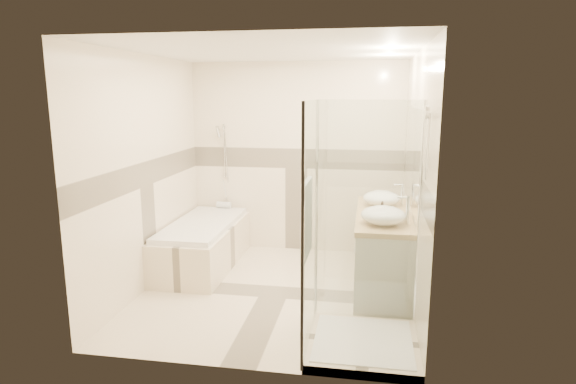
% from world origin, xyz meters
% --- Properties ---
extents(room, '(2.82, 3.02, 2.52)m').
position_xyz_m(room, '(0.06, 0.01, 1.26)').
color(room, beige).
rests_on(room, ground).
extents(bathtub, '(0.75, 1.70, 0.56)m').
position_xyz_m(bathtub, '(-1.02, 0.65, 0.31)').
color(bathtub, beige).
rests_on(bathtub, ground).
extents(vanity, '(0.58, 1.62, 0.85)m').
position_xyz_m(vanity, '(1.12, 0.30, 0.43)').
color(vanity, white).
rests_on(vanity, ground).
extents(shower_enclosure, '(0.96, 0.93, 2.04)m').
position_xyz_m(shower_enclosure, '(0.83, -0.97, 0.51)').
color(shower_enclosure, beige).
rests_on(shower_enclosure, ground).
extents(vessel_sink_near, '(0.41, 0.41, 0.17)m').
position_xyz_m(vessel_sink_near, '(1.10, 0.64, 0.93)').
color(vessel_sink_near, white).
rests_on(vessel_sink_near, vanity).
extents(vessel_sink_far, '(0.44, 0.44, 0.17)m').
position_xyz_m(vessel_sink_far, '(1.10, -0.16, 0.94)').
color(vessel_sink_far, white).
rests_on(vessel_sink_far, vanity).
extents(faucet_near, '(0.11, 0.03, 0.26)m').
position_xyz_m(faucet_near, '(1.32, 0.64, 1.00)').
color(faucet_near, silver).
rests_on(faucet_near, vanity).
extents(faucet_far, '(0.12, 0.03, 0.29)m').
position_xyz_m(faucet_far, '(1.32, -0.16, 1.02)').
color(faucet_far, silver).
rests_on(faucet_far, vanity).
extents(amenity_bottle_a, '(0.08, 0.08, 0.14)m').
position_xyz_m(amenity_bottle_a, '(1.10, 0.17, 0.92)').
color(amenity_bottle_a, black).
rests_on(amenity_bottle_a, vanity).
extents(amenity_bottle_b, '(0.11, 0.11, 0.13)m').
position_xyz_m(amenity_bottle_b, '(1.10, 0.25, 0.92)').
color(amenity_bottle_b, black).
rests_on(amenity_bottle_b, vanity).
extents(folded_towels, '(0.20, 0.29, 0.09)m').
position_xyz_m(folded_towels, '(1.10, 0.97, 0.89)').
color(folded_towels, silver).
rests_on(folded_towels, vanity).
extents(rolled_towel, '(0.19, 0.09, 0.09)m').
position_xyz_m(rolled_towel, '(-0.98, 1.41, 0.60)').
color(rolled_towel, silver).
rests_on(rolled_towel, bathtub).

